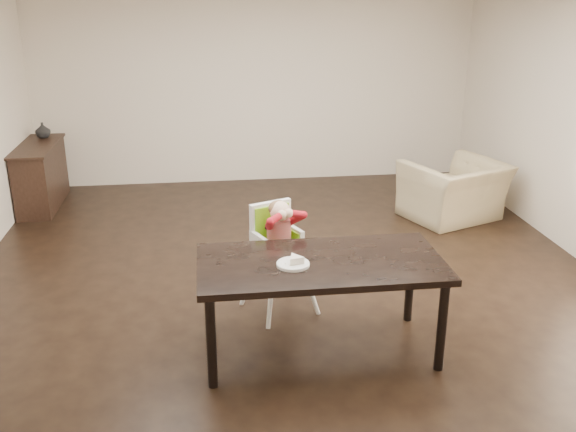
# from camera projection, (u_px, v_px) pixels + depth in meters

# --- Properties ---
(ground) EXTENTS (7.00, 7.00, 0.00)m
(ground) POSITION_uv_depth(u_px,v_px,m) (290.00, 287.00, 5.96)
(ground) COLOR black
(ground) RESTS_ON ground
(room_walls) EXTENTS (6.02, 7.02, 2.71)m
(room_walls) POSITION_uv_depth(u_px,v_px,m) (291.00, 86.00, 5.32)
(room_walls) COLOR beige
(room_walls) RESTS_ON ground
(dining_table) EXTENTS (1.80, 0.90, 0.75)m
(dining_table) POSITION_uv_depth(u_px,v_px,m) (321.00, 271.00, 4.71)
(dining_table) COLOR black
(dining_table) RESTS_ON ground
(high_chair) EXTENTS (0.54, 0.54, 0.99)m
(high_chair) POSITION_uv_depth(u_px,v_px,m) (278.00, 233.00, 5.34)
(high_chair) COLOR white
(high_chair) RESTS_ON ground
(plate) EXTENTS (0.28, 0.28, 0.07)m
(plate) POSITION_uv_depth(u_px,v_px,m) (294.00, 262.00, 4.60)
(plate) COLOR white
(plate) RESTS_ON dining_table
(armchair) EXTENTS (1.24, 1.03, 0.93)m
(armchair) POSITION_uv_depth(u_px,v_px,m) (455.00, 181.00, 7.54)
(armchair) COLOR tan
(armchair) RESTS_ON ground
(sideboard) EXTENTS (0.44, 1.26, 0.79)m
(sideboard) POSITION_uv_depth(u_px,v_px,m) (41.00, 176.00, 8.00)
(sideboard) COLOR black
(sideboard) RESTS_ON ground
(vase) EXTENTS (0.22, 0.23, 0.19)m
(vase) POSITION_uv_depth(u_px,v_px,m) (43.00, 131.00, 8.19)
(vase) COLOR #99999E
(vase) RESTS_ON sideboard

